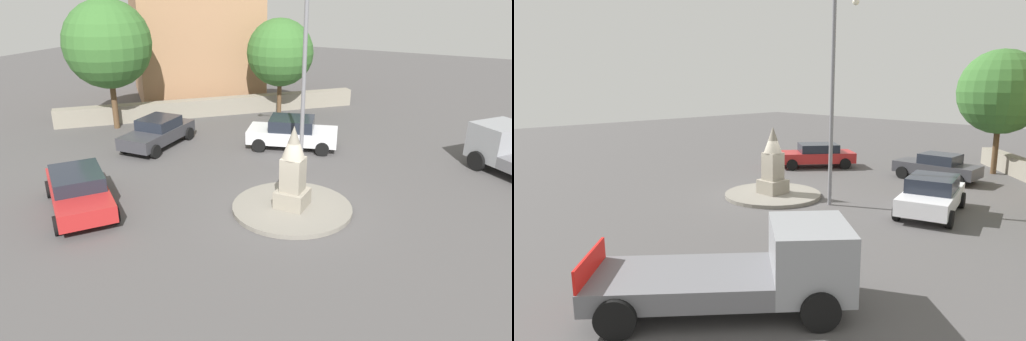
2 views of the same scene
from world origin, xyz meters
The scene contains 9 objects.
ground_plane centered at (0.00, 0.00, 0.00)m, with size 80.00×80.00×0.00m, color #4F4C4C.
traffic_island centered at (0.00, 0.00, 0.08)m, with size 4.25×4.25×0.16m, color gray.
monument centered at (0.00, 0.00, 1.49)m, with size 1.05×1.05×2.95m.
streetlamp centered at (0.71, -2.63, 5.20)m, with size 3.01×0.28×8.77m.
car_dark_grey_passing centered at (8.43, -3.50, 0.72)m, with size 2.04×4.21×1.39m.
car_white_parked_right centered at (2.51, -6.16, 0.77)m, with size 4.57×2.96×1.48m.
car_red_waiting centered at (6.79, 3.24, 0.74)m, with size 4.66×4.18×1.39m.
truck_grey_parked_left centered at (-7.34, -6.87, 0.92)m, with size 5.68×5.24×1.94m.
tree_mid_cluster centered at (12.30, -4.90, 4.47)m, with size 4.52×4.52×6.74m.
Camera 2 is at (-13.57, -13.89, 5.02)m, focal length 31.57 mm.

